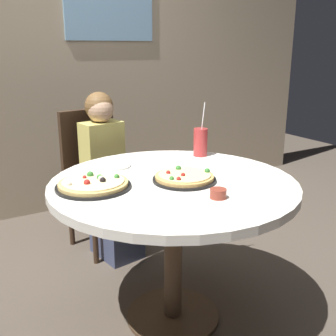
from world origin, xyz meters
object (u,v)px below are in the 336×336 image
object	(u,v)px
dining_table	(173,201)
plate_small	(114,166)
chair_wooden	(96,171)
sauce_bowl	(218,194)
soda_cup	(200,142)
pizza_cheese	(93,184)
pizza_veggie	(184,178)
diner_child	(109,184)

from	to	relation	value
dining_table	plate_small	bearing A→B (deg)	112.40
chair_wooden	sauce_bowl	xyz separation A→B (m)	(0.06, -1.30, 0.24)
dining_table	soda_cup	size ratio (longest dim) A/B	3.80
dining_table	chair_wooden	xyz separation A→B (m)	(-0.01, 1.01, -0.12)
pizza_cheese	plate_small	world-z (taller)	pizza_cheese
soda_cup	pizza_veggie	bearing A→B (deg)	-133.88
plate_small	diner_child	bearing A→B (deg)	71.11
pizza_cheese	sauce_bowl	xyz separation A→B (m)	(0.40, -0.39, 0.00)
plate_small	dining_table	bearing A→B (deg)	-67.60
dining_table	pizza_cheese	distance (m)	0.39
pizza_veggie	soda_cup	world-z (taller)	soda_cup
pizza_veggie	dining_table	bearing A→B (deg)	147.73
diner_child	soda_cup	bearing A→B (deg)	-54.96
dining_table	plate_small	distance (m)	0.41
dining_table	chair_wooden	world-z (taller)	chair_wooden
dining_table	soda_cup	world-z (taller)	soda_cup
dining_table	sauce_bowl	bearing A→B (deg)	-81.74
soda_cup	sauce_bowl	bearing A→B (deg)	-118.64
dining_table	diner_child	size ratio (longest dim) A/B	1.08
pizza_cheese	pizza_veggie	bearing A→B (deg)	-17.24
chair_wooden	plate_small	distance (m)	0.70
chair_wooden	pizza_cheese	size ratio (longest dim) A/B	2.80
dining_table	pizza_veggie	distance (m)	0.13
pizza_veggie	soda_cup	distance (m)	0.48
pizza_veggie	plate_small	xyz separation A→B (m)	(-0.19, 0.39, -0.01)
pizza_veggie	plate_small	bearing A→B (deg)	116.35
diner_child	sauce_bowl	size ratio (longest dim) A/B	15.46
diner_child	pizza_veggie	size ratio (longest dim) A/B	3.59
dining_table	sauce_bowl	distance (m)	0.32
soda_cup	plate_small	world-z (taller)	soda_cup
dining_table	pizza_cheese	bearing A→B (deg)	164.82
soda_cup	sauce_bowl	world-z (taller)	soda_cup
diner_child	plate_small	xyz separation A→B (m)	(-0.16, -0.47, 0.27)
dining_table	sauce_bowl	xyz separation A→B (m)	(0.04, -0.29, 0.12)
sauce_bowl	plate_small	xyz separation A→B (m)	(-0.19, 0.65, -0.02)
pizza_cheese	plate_small	size ratio (longest dim) A/B	1.88
diner_child	pizza_veggie	xyz separation A→B (m)	(0.03, -0.86, 0.28)
dining_table	pizza_cheese	world-z (taller)	pizza_cheese
dining_table	diner_child	bearing A→B (deg)	89.24
chair_wooden	soda_cup	size ratio (longest dim) A/B	3.09
dining_table	chair_wooden	size ratio (longest dim) A/B	1.23
chair_wooden	sauce_bowl	world-z (taller)	chair_wooden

